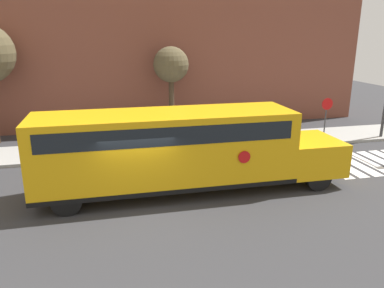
# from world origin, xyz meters

# --- Properties ---
(ground_plane) EXTENTS (60.00, 60.00, 0.00)m
(ground_plane) POSITION_xyz_m (0.00, 0.00, 0.00)
(ground_plane) COLOR #333335
(sidewalk_strip) EXTENTS (44.00, 3.00, 0.15)m
(sidewalk_strip) POSITION_xyz_m (0.00, 6.50, 0.07)
(sidewalk_strip) COLOR #9E9E99
(sidewalk_strip) RESTS_ON ground
(building_backdrop) EXTENTS (32.00, 4.00, 9.54)m
(building_backdrop) POSITION_xyz_m (0.00, 13.00, 4.77)
(building_backdrop) COLOR brown
(building_backdrop) RESTS_ON ground
(crosswalk_stripes) EXTENTS (4.70, 3.20, 0.01)m
(crosswalk_stripes) POSITION_xyz_m (10.85, 2.00, 0.00)
(crosswalk_stripes) COLOR white
(crosswalk_stripes) RESTS_ON ground
(school_bus) EXTENTS (11.60, 2.57, 3.07)m
(school_bus) POSITION_xyz_m (1.62, 0.80, 1.76)
(school_bus) COLOR #EAA80F
(school_bus) RESTS_ON ground
(stop_sign) EXTENTS (0.65, 0.10, 2.39)m
(stop_sign) POSITION_xyz_m (10.89, 5.93, 1.57)
(stop_sign) COLOR #38383A
(stop_sign) RESTS_ON ground
(tree_near_sidewalk) EXTENTS (2.08, 2.08, 5.07)m
(tree_near_sidewalk) POSITION_xyz_m (2.92, 9.78, 3.95)
(tree_near_sidewalk) COLOR #423323
(tree_near_sidewalk) RESTS_ON ground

